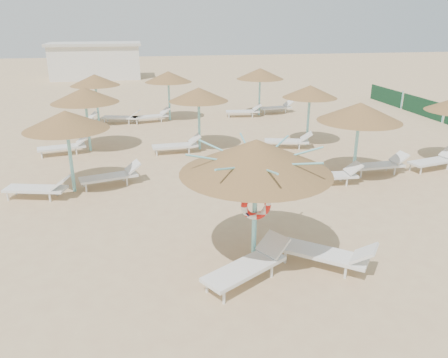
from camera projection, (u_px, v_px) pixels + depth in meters
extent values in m
plane|color=tan|center=(244.00, 261.00, 10.26)|extent=(120.00, 120.00, 0.00)
cylinder|color=#7BD0D5|center=(255.00, 214.00, 9.76)|extent=(0.11, 0.11, 2.49)
cone|color=olive|center=(256.00, 156.00, 9.29)|extent=(3.32, 3.32, 0.75)
cylinder|color=#7BD0D5|center=(256.00, 168.00, 9.38)|extent=(0.20, 0.20, 0.12)
cylinder|color=#7BD0D5|center=(290.00, 156.00, 9.44)|extent=(1.50, 0.04, 0.38)
cylinder|color=#7BD0D5|center=(273.00, 150.00, 9.90)|extent=(1.09, 1.09, 0.38)
cylinder|color=#7BD0D5|center=(248.00, 148.00, 10.01)|extent=(0.04, 1.50, 0.38)
cylinder|color=#7BD0D5|center=(226.00, 152.00, 9.71)|extent=(1.09, 1.09, 0.38)
cylinder|color=#7BD0D5|center=(221.00, 160.00, 9.17)|extent=(1.50, 0.04, 0.38)
cylinder|color=#7BD0D5|center=(237.00, 168.00, 8.71)|extent=(1.09, 1.09, 0.38)
cylinder|color=#7BD0D5|center=(266.00, 170.00, 8.60)|extent=(0.04, 1.50, 0.38)
cylinder|color=#7BD0D5|center=(288.00, 165.00, 8.90)|extent=(1.09, 1.09, 0.38)
torus|color=red|center=(256.00, 205.00, 9.58)|extent=(0.69, 0.15, 0.69)
cylinder|color=white|center=(224.00, 297.00, 8.67)|extent=(0.06, 0.06, 0.29)
cylinder|color=white|center=(207.00, 286.00, 9.04)|extent=(0.06, 0.06, 0.29)
cylinder|color=white|center=(272.00, 271.00, 9.57)|extent=(0.06, 0.06, 0.29)
cylinder|color=white|center=(254.00, 262.00, 9.93)|extent=(0.06, 0.06, 0.29)
cube|color=white|center=(245.00, 269.00, 9.32)|extent=(2.04, 1.59, 0.08)
cube|color=white|center=(273.00, 244.00, 9.80)|extent=(0.76, 0.80, 0.38)
cylinder|color=white|center=(285.00, 257.00, 10.13)|extent=(0.06, 0.06, 0.29)
cylinder|color=white|center=(292.00, 248.00, 10.56)|extent=(0.06, 0.06, 0.29)
cylinder|color=white|center=(345.00, 272.00, 9.53)|extent=(0.06, 0.06, 0.29)
cylinder|color=white|center=(351.00, 262.00, 9.96)|extent=(0.06, 0.06, 0.29)
cube|color=white|center=(324.00, 254.00, 9.92)|extent=(1.93, 1.71, 0.08)
cube|color=white|center=(364.00, 253.00, 9.46)|extent=(0.77, 0.79, 0.38)
cylinder|color=#7BD0D5|center=(71.00, 158.00, 14.00)|extent=(0.11, 0.11, 2.30)
cone|color=olive|center=(66.00, 120.00, 13.57)|extent=(2.64, 2.64, 0.59)
cylinder|color=#7BD0D5|center=(67.00, 127.00, 13.65)|extent=(0.20, 0.20, 0.12)
cylinder|color=white|center=(8.00, 197.00, 13.60)|extent=(0.06, 0.06, 0.28)
cylinder|color=white|center=(16.00, 191.00, 14.06)|extent=(0.06, 0.06, 0.28)
cylinder|color=white|center=(50.00, 198.00, 13.52)|extent=(0.06, 0.06, 0.28)
cylinder|color=white|center=(57.00, 192.00, 13.98)|extent=(0.06, 0.06, 0.28)
cube|color=white|center=(36.00, 189.00, 13.72)|extent=(1.99, 1.07, 0.08)
cube|color=white|center=(61.00, 182.00, 13.59)|extent=(0.62, 0.70, 0.36)
cylinder|color=white|center=(86.00, 188.00, 14.28)|extent=(0.06, 0.06, 0.28)
cylinder|color=white|center=(84.00, 183.00, 14.71)|extent=(0.06, 0.06, 0.28)
cylinder|color=white|center=(127.00, 182.00, 14.82)|extent=(0.06, 0.06, 0.28)
cylinder|color=white|center=(124.00, 177.00, 15.25)|extent=(0.06, 0.06, 0.28)
cube|color=white|center=(109.00, 177.00, 14.75)|extent=(1.99, 1.07, 0.08)
cube|color=white|center=(133.00, 167.00, 15.01)|extent=(0.62, 0.70, 0.36)
cylinder|color=#7BD0D5|center=(88.00, 124.00, 18.41)|extent=(0.11, 0.11, 2.30)
cone|color=olive|center=(85.00, 95.00, 17.98)|extent=(2.78, 2.78, 0.63)
cylinder|color=#7BD0D5|center=(85.00, 101.00, 18.06)|extent=(0.20, 0.20, 0.12)
cylinder|color=white|center=(42.00, 155.00, 17.69)|extent=(0.06, 0.06, 0.28)
cylinder|color=white|center=(41.00, 152.00, 18.12)|extent=(0.06, 0.06, 0.28)
cylinder|color=white|center=(76.00, 152.00, 18.18)|extent=(0.06, 0.06, 0.28)
cylinder|color=white|center=(75.00, 149.00, 18.61)|extent=(0.06, 0.06, 0.28)
cube|color=white|center=(62.00, 147.00, 18.13)|extent=(1.99, 1.00, 0.08)
cube|color=white|center=(82.00, 140.00, 18.36)|extent=(0.60, 0.69, 0.36)
cylinder|color=#7BD0D5|center=(97.00, 104.00, 22.86)|extent=(0.11, 0.11, 2.30)
cone|color=olive|center=(95.00, 80.00, 22.44)|extent=(2.53, 2.53, 0.57)
cylinder|color=#7BD0D5|center=(95.00, 84.00, 22.52)|extent=(0.20, 0.20, 0.12)
cylinder|color=white|center=(61.00, 128.00, 22.10)|extent=(0.06, 0.06, 0.28)
cylinder|color=white|center=(60.00, 126.00, 22.52)|extent=(0.06, 0.06, 0.28)
cylinder|color=white|center=(88.00, 125.00, 22.68)|extent=(0.06, 0.06, 0.28)
cylinder|color=white|center=(87.00, 123.00, 23.10)|extent=(0.06, 0.06, 0.28)
cube|color=white|center=(76.00, 122.00, 22.59)|extent=(2.00, 1.13, 0.08)
cube|color=white|center=(92.00, 116.00, 22.87)|extent=(0.63, 0.71, 0.36)
cylinder|color=white|center=(105.00, 121.00, 23.52)|extent=(0.06, 0.06, 0.28)
cylinder|color=white|center=(108.00, 119.00, 23.99)|extent=(0.06, 0.06, 0.28)
cylinder|color=white|center=(129.00, 122.00, 23.40)|extent=(0.06, 0.06, 0.28)
cylinder|color=white|center=(132.00, 120.00, 23.87)|extent=(0.06, 0.06, 0.28)
cube|color=white|center=(120.00, 117.00, 23.62)|extent=(2.00, 1.13, 0.08)
cube|color=white|center=(135.00, 113.00, 23.46)|extent=(0.63, 0.71, 0.36)
cylinder|color=#7BD0D5|center=(199.00, 123.00, 18.63)|extent=(0.11, 0.11, 2.30)
cone|color=olive|center=(199.00, 94.00, 18.20)|extent=(2.49, 2.49, 0.56)
cylinder|color=#7BD0D5|center=(199.00, 100.00, 18.29)|extent=(0.20, 0.20, 0.12)
cylinder|color=white|center=(157.00, 153.00, 18.00)|extent=(0.06, 0.06, 0.28)
cylinder|color=white|center=(155.00, 150.00, 18.46)|extent=(0.06, 0.06, 0.28)
cylinder|color=white|center=(189.00, 151.00, 18.32)|extent=(0.06, 0.06, 0.28)
cylinder|color=white|center=(187.00, 147.00, 18.77)|extent=(0.06, 0.06, 0.28)
cube|color=white|center=(175.00, 146.00, 18.36)|extent=(1.94, 0.74, 0.08)
cube|color=white|center=(195.00, 139.00, 18.47)|extent=(0.52, 0.63, 0.36)
cylinder|color=#7BD0D5|center=(169.00, 99.00, 24.10)|extent=(0.11, 0.11, 2.30)
cone|color=olive|center=(168.00, 77.00, 23.67)|extent=(2.55, 2.55, 0.57)
cylinder|color=#7BD0D5|center=(168.00, 81.00, 23.76)|extent=(0.20, 0.20, 0.12)
cylinder|color=white|center=(137.00, 122.00, 23.38)|extent=(0.06, 0.06, 0.28)
cylinder|color=white|center=(135.00, 120.00, 23.81)|extent=(0.06, 0.06, 0.28)
cylinder|color=white|center=(161.00, 120.00, 23.88)|extent=(0.06, 0.06, 0.28)
cylinder|color=white|center=(159.00, 118.00, 24.31)|extent=(0.06, 0.06, 0.28)
cube|color=white|center=(150.00, 117.00, 23.83)|extent=(1.99, 1.02, 0.08)
cube|color=white|center=(165.00, 111.00, 24.06)|extent=(0.60, 0.69, 0.36)
cylinder|color=#7BD0D5|center=(356.00, 147.00, 15.14)|extent=(0.11, 0.11, 2.30)
cone|color=olive|center=(360.00, 112.00, 14.71)|extent=(2.84, 2.84, 0.64)
cylinder|color=#7BD0D5|center=(359.00, 119.00, 14.79)|extent=(0.20, 0.20, 0.12)
cylinder|color=white|center=(308.00, 184.00, 14.58)|extent=(0.06, 0.06, 0.28)
cylinder|color=white|center=(304.00, 179.00, 15.05)|extent=(0.06, 0.06, 0.28)
cylinder|color=white|center=(347.00, 182.00, 14.77)|extent=(0.06, 0.06, 0.28)
cylinder|color=white|center=(341.00, 177.00, 15.23)|extent=(0.06, 0.06, 0.28)
cube|color=white|center=(329.00, 176.00, 14.86)|extent=(1.93, 0.70, 0.08)
cube|color=white|center=(353.00, 168.00, 14.89)|extent=(0.51, 0.62, 0.36)
cylinder|color=white|center=(361.00, 174.00, 15.56)|extent=(0.06, 0.06, 0.28)
cylinder|color=white|center=(354.00, 170.00, 16.01)|extent=(0.06, 0.06, 0.28)
cylinder|color=white|center=(395.00, 171.00, 15.85)|extent=(0.06, 0.06, 0.28)
cylinder|color=white|center=(387.00, 167.00, 16.31)|extent=(0.06, 0.06, 0.28)
cube|color=white|center=(378.00, 166.00, 15.90)|extent=(1.93, 0.70, 0.08)
cube|color=white|center=(399.00, 158.00, 16.00)|extent=(0.51, 0.62, 0.36)
cylinder|color=#7BD0D5|center=(308.00, 119.00, 19.34)|extent=(0.11, 0.11, 2.30)
cone|color=olive|center=(310.00, 91.00, 18.92)|extent=(2.38, 2.38, 0.53)
cylinder|color=#7BD0D5|center=(310.00, 97.00, 19.00)|extent=(0.20, 0.20, 0.12)
cylinder|color=white|center=(268.00, 146.00, 18.96)|extent=(0.06, 0.06, 0.28)
cylinder|color=white|center=(268.00, 143.00, 19.43)|extent=(0.06, 0.06, 0.28)
cylinder|color=white|center=(299.00, 147.00, 18.85)|extent=(0.06, 0.06, 0.28)
cylinder|color=white|center=(298.00, 144.00, 19.32)|extent=(0.06, 0.06, 0.28)
cube|color=white|center=(286.00, 141.00, 19.07)|extent=(2.00, 1.11, 0.08)
cube|color=white|center=(306.00, 136.00, 18.92)|extent=(0.63, 0.71, 0.36)
cylinder|color=#7BD0D5|center=(259.00, 95.00, 25.41)|extent=(0.11, 0.11, 2.30)
cone|color=olive|center=(260.00, 73.00, 24.98)|extent=(2.71, 2.71, 0.61)
cylinder|color=#7BD0D5|center=(260.00, 78.00, 25.06)|extent=(0.20, 0.20, 0.12)
cylinder|color=white|center=(229.00, 116.00, 24.90)|extent=(0.06, 0.06, 0.28)
cylinder|color=white|center=(228.00, 114.00, 25.37)|extent=(0.06, 0.06, 0.28)
cylinder|color=white|center=(252.00, 115.00, 25.00)|extent=(0.06, 0.06, 0.28)
cylinder|color=white|center=(251.00, 113.00, 25.47)|extent=(0.06, 0.06, 0.28)
cube|color=white|center=(242.00, 111.00, 25.13)|extent=(1.96, 0.83, 0.08)
cube|color=white|center=(257.00, 107.00, 25.11)|extent=(0.55, 0.65, 0.36)
cylinder|color=white|center=(265.00, 112.00, 25.78)|extent=(0.06, 0.06, 0.28)
cylinder|color=white|center=(261.00, 111.00, 26.23)|extent=(0.06, 0.06, 0.28)
cylinder|color=white|center=(286.00, 111.00, 26.16)|extent=(0.06, 0.06, 0.28)
cylinder|color=white|center=(282.00, 109.00, 26.60)|extent=(0.06, 0.06, 0.28)
cube|color=white|center=(276.00, 108.00, 26.16)|extent=(1.96, 0.83, 0.08)
cube|color=white|center=(289.00, 103.00, 26.32)|extent=(0.55, 0.65, 0.36)
cylinder|color=white|center=(421.00, 171.00, 15.89)|extent=(0.06, 0.06, 0.28)
cylinder|color=white|center=(410.00, 167.00, 16.32)|extent=(0.06, 0.06, 0.28)
cylinder|color=white|center=(448.00, 166.00, 16.40)|extent=(0.06, 0.06, 0.28)
cylinder|color=white|center=(437.00, 162.00, 16.83)|extent=(0.06, 0.06, 0.28)
cube|color=white|center=(432.00, 161.00, 16.34)|extent=(1.99, 1.02, 0.08)
cylinder|color=white|center=(447.00, 155.00, 17.70)|extent=(0.06, 0.06, 0.28)
cube|color=silver|center=(96.00, 62.00, 40.93)|extent=(8.00, 4.00, 3.00)
cube|color=beige|center=(94.00, 44.00, 40.37)|extent=(8.40, 4.40, 0.25)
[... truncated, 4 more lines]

